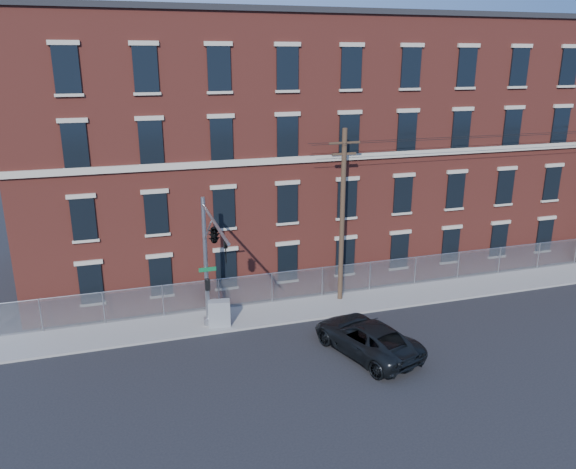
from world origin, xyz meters
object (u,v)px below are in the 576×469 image
(traffic_signal_mast, at_px, (212,244))
(pickup_truck, at_px, (366,337))
(utility_cabinet, at_px, (219,313))
(utility_pole_near, at_px, (342,214))

(traffic_signal_mast, distance_m, pickup_truck, 8.69)
(pickup_truck, xyz_separation_m, utility_cabinet, (-6.34, 4.72, 0.02))
(utility_cabinet, bearing_deg, utility_pole_near, 19.78)
(traffic_signal_mast, height_order, pickup_truck, traffic_signal_mast)
(traffic_signal_mast, relative_size, utility_pole_near, 0.70)
(utility_pole_near, xyz_separation_m, pickup_truck, (-1.12, -6.12, -4.52))
(traffic_signal_mast, bearing_deg, pickup_truck, -21.44)
(utility_pole_near, bearing_deg, utility_cabinet, -169.37)
(traffic_signal_mast, bearing_deg, utility_pole_near, 23.14)
(utility_pole_near, relative_size, utility_cabinet, 6.97)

